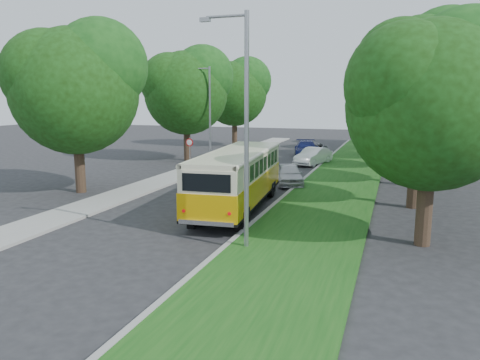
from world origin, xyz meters
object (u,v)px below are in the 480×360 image
(car_white, at_px, (313,156))
(lamppost_far, at_px, (209,112))
(vintage_bus, at_px, (238,180))
(car_silver, at_px, (289,174))
(car_blue, at_px, (306,149))
(lamppost_near, at_px, (244,124))
(car_grey, at_px, (311,150))

(car_white, bearing_deg, lamppost_far, -143.37)
(vintage_bus, xyz_separation_m, car_silver, (0.90, 6.95, -0.77))
(car_silver, distance_m, car_blue, 13.43)
(car_white, bearing_deg, car_blue, 124.23)
(lamppost_near, xyz_separation_m, car_white, (-1.26, 21.21, -3.70))
(car_silver, xyz_separation_m, car_white, (-0.05, 8.78, 0.03))
(lamppost_near, bearing_deg, car_white, 93.39)
(vintage_bus, xyz_separation_m, car_blue, (-0.55, 20.30, -0.71))
(lamppost_near, height_order, car_white, lamppost_near)
(lamppost_far, height_order, car_white, lamppost_far)
(lamppost_far, bearing_deg, car_blue, 49.36)
(lamppost_near, height_order, car_silver, lamppost_near)
(car_blue, bearing_deg, lamppost_far, -143.51)
(lamppost_far, bearing_deg, car_white, 19.51)
(car_white, xyz_separation_m, car_grey, (-1.02, 4.88, -0.06))
(car_silver, bearing_deg, car_blue, 77.66)
(car_silver, height_order, car_white, car_white)
(vintage_bus, bearing_deg, car_blue, 86.97)
(lamppost_far, bearing_deg, car_grey, 48.87)
(lamppost_near, height_order, lamppost_far, lamppost_near)
(lamppost_far, distance_m, car_grey, 10.67)
(car_silver, relative_size, car_white, 0.93)
(lamppost_far, xyz_separation_m, car_white, (7.65, 2.71, -3.44))
(lamppost_far, xyz_separation_m, car_silver, (7.70, -6.07, -3.47))
(car_white, distance_m, car_grey, 4.99)
(vintage_bus, bearing_deg, lamppost_far, 112.97)
(car_white, bearing_deg, lamppost_near, -69.49)
(lamppost_near, relative_size, car_white, 1.96)
(car_blue, bearing_deg, car_silver, -96.65)
(lamppost_near, distance_m, car_white, 21.57)
(lamppost_far, relative_size, vintage_bus, 0.79)
(vintage_bus, distance_m, car_silver, 7.05)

